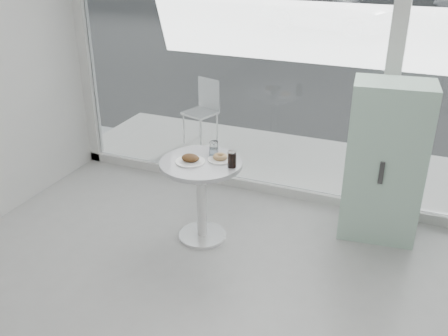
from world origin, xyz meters
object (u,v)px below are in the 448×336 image
at_px(main_table, 201,184).
at_px(patio_chair, 204,107).
at_px(mint_cabinet, 385,162).
at_px(water_tumbler_a, 215,148).
at_px(water_tumbler_b, 213,150).
at_px(cola_glass, 232,160).
at_px(plate_donut, 220,158).
at_px(plate_fritter, 191,159).
at_px(car_white, 327,7).

bearing_deg(main_table, patio_chair, 114.07).
bearing_deg(main_table, mint_cabinet, 25.47).
bearing_deg(mint_cabinet, water_tumbler_a, -167.70).
xyz_separation_m(main_table, water_tumbler_b, (0.05, 0.15, 0.28)).
bearing_deg(water_tumbler_b, water_tumbler_a, 105.85).
relative_size(mint_cabinet, water_tumbler_a, 13.02).
relative_size(main_table, patio_chair, 0.93).
xyz_separation_m(water_tumbler_a, water_tumbler_b, (0.02, -0.06, 0.01)).
distance_m(main_table, cola_glass, 0.41).
bearing_deg(cola_glass, plate_donut, 148.44).
relative_size(plate_fritter, water_tumbler_a, 2.31).
bearing_deg(water_tumbler_b, cola_glass, -32.45).
bearing_deg(mint_cabinet, water_tumbler_b, -165.17).
bearing_deg(main_table, cola_glass, 0.11).
relative_size(main_table, water_tumbler_a, 6.91).
height_order(mint_cabinet, water_tumbler_b, mint_cabinet).
bearing_deg(patio_chair, mint_cabinet, -10.92).
bearing_deg(plate_donut, cola_glass, -31.56).
bearing_deg(mint_cabinet, plate_donut, -161.70).
distance_m(water_tumbler_a, cola_glass, 0.33).
bearing_deg(plate_fritter, mint_cabinet, 25.80).
distance_m(mint_cabinet, plate_fritter, 1.71).
height_order(car_white, plate_fritter, car_white).
relative_size(car_white, plate_donut, 17.46).
xyz_separation_m(water_tumbler_a, cola_glass, (0.25, -0.21, 0.02)).
bearing_deg(plate_fritter, car_white, 96.02).
bearing_deg(water_tumbler_a, cola_glass, -40.18).
bearing_deg(plate_fritter, plate_donut, 32.05).
bearing_deg(main_table, water_tumbler_b, 69.95).
distance_m(plate_fritter, water_tumbler_a, 0.28).
relative_size(main_table, water_tumbler_b, 6.12).
height_order(car_white, water_tumbler_b, car_white).
bearing_deg(car_white, plate_donut, -154.60).
bearing_deg(patio_chair, plate_fritter, -49.87).
relative_size(car_white, plate_fritter, 14.70).
relative_size(patio_chair, plate_fritter, 3.23).
relative_size(plate_donut, water_tumbler_a, 1.95).
xyz_separation_m(main_table, mint_cabinet, (1.46, 0.70, 0.17)).
relative_size(water_tumbler_a, water_tumbler_b, 0.88).
xyz_separation_m(plate_fritter, water_tumbler_b, (0.13, 0.20, 0.03)).
height_order(main_table, water_tumbler_b, water_tumbler_b).
distance_m(patio_chair, plate_fritter, 2.24).
distance_m(plate_fritter, water_tumbler_b, 0.24).
bearing_deg(plate_fritter, water_tumbler_b, 56.73).
bearing_deg(plate_fritter, cola_glass, 7.37).
bearing_deg(plate_fritter, water_tumbler_a, 67.04).
distance_m(patio_chair, plate_donut, 2.21).
height_order(main_table, plate_fritter, plate_fritter).
distance_m(main_table, car_white, 11.18).
bearing_deg(plate_donut, mint_cabinet, 24.70).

